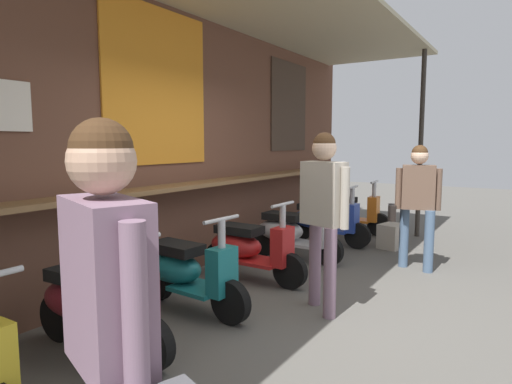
# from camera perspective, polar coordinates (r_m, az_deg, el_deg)

# --- Properties ---
(ground_plane) EXTENTS (27.67, 27.67, 0.00)m
(ground_plane) POSITION_cam_1_polar(r_m,az_deg,el_deg) (4.42, 7.24, -15.29)
(ground_plane) COLOR #56544F
(market_stall_facade) EXTENTS (9.88, 2.32, 3.32)m
(market_stall_facade) POSITION_cam_1_polar(r_m,az_deg,el_deg) (5.18, -11.72, 8.72)
(market_stall_facade) COLOR brown
(market_stall_facade) RESTS_ON ground_plane
(scooter_maroon) EXTENTS (0.46, 1.40, 0.97)m
(scooter_maroon) POSITION_cam_1_polar(r_m,az_deg,el_deg) (3.71, -20.45, -13.57)
(scooter_maroon) COLOR maroon
(scooter_maroon) RESTS_ON ground_plane
(scooter_teal) EXTENTS (0.49, 1.40, 0.97)m
(scooter_teal) POSITION_cam_1_polar(r_m,az_deg,el_deg) (4.39, -9.30, -10.13)
(scooter_teal) COLOR #197075
(scooter_teal) RESTS_ON ground_plane
(scooter_red) EXTENTS (0.46, 1.40, 0.97)m
(scooter_red) POSITION_cam_1_polar(r_m,az_deg,el_deg) (5.23, -1.13, -7.32)
(scooter_red) COLOR red
(scooter_red) RESTS_ON ground_plane
(scooter_silver) EXTENTS (0.46, 1.40, 0.97)m
(scooter_silver) POSITION_cam_1_polar(r_m,az_deg,el_deg) (6.15, 4.55, -5.24)
(scooter_silver) COLOR #B2B5BA
(scooter_silver) RESTS_ON ground_plane
(scooter_blue) EXTENTS (0.46, 1.40, 0.97)m
(scooter_blue) POSITION_cam_1_polar(r_m,az_deg,el_deg) (7.12, 8.70, -3.69)
(scooter_blue) COLOR #233D9E
(scooter_blue) RESTS_ON ground_plane
(scooter_orange) EXTENTS (0.50, 1.40, 0.97)m
(scooter_orange) POSITION_cam_1_polar(r_m,az_deg,el_deg) (8.09, 11.76, -2.52)
(scooter_orange) COLOR orange
(scooter_orange) RESTS_ON ground_plane
(shopper_with_handbag) EXTENTS (0.38, 0.64, 1.61)m
(shopper_with_handbag) POSITION_cam_1_polar(r_m,az_deg,el_deg) (5.92, 20.23, -0.40)
(shopper_with_handbag) COLOR slate
(shopper_with_handbag) RESTS_ON ground_plane
(shopper_browsing) EXTENTS (0.36, 0.57, 1.73)m
(shopper_browsing) POSITION_cam_1_polar(r_m,az_deg,el_deg) (4.20, 8.79, -1.25)
(shopper_browsing) COLOR gray
(shopper_browsing) RESTS_ON ground_plane
(shopper_passing) EXTENTS (0.42, 0.68, 1.72)m
(shopper_passing) POSITION_cam_1_polar(r_m,az_deg,el_deg) (1.64, -18.58, -14.61)
(shopper_passing) COLOR #999EA8
(shopper_passing) RESTS_ON ground_plane
(merchandise_crate) EXTENTS (0.46, 0.41, 0.38)m
(merchandise_crate) POSITION_cam_1_polar(r_m,az_deg,el_deg) (7.13, 17.34, -5.52)
(merchandise_crate) COLOR #B2A899
(merchandise_crate) RESTS_ON ground_plane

